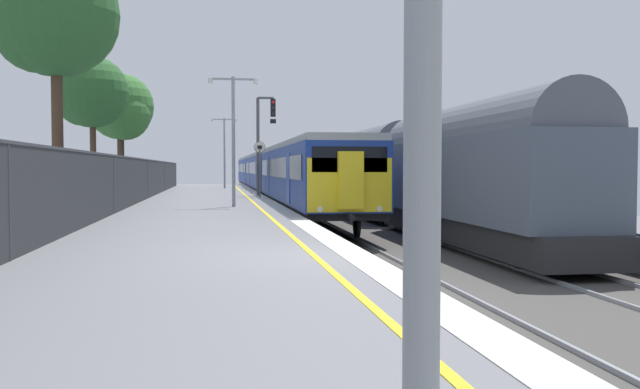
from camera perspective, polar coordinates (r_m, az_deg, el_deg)
ground at (r=12.88m, az=12.82°, el=-7.45°), size 17.40×110.00×1.21m
commuter_train_at_platform at (r=50.52m, az=-4.16°, el=1.92°), size 2.83×59.96×3.81m
freight_train_adjacent_track at (r=29.04m, az=7.46°, el=2.14°), size 2.60×28.58×4.58m
signal_gantry at (r=38.18m, az=-4.88°, el=5.08°), size 1.10×0.24×5.55m
speed_limit_sign at (r=35.20m, az=-5.11°, el=2.73°), size 0.59×0.08×2.93m
platform_lamp_mid at (r=27.36m, az=-7.33°, el=5.48°), size 2.00×0.20×5.20m
platform_lamp_far at (r=52.24m, az=-8.08°, el=4.02°), size 2.00×0.20×5.38m
platform_back_fence at (r=12.28m, az=-24.85°, el=-0.31°), size 0.07×99.00×2.01m
background_tree_left at (r=37.06m, az=-18.87°, el=7.99°), size 3.70×3.70×7.32m
background_tree_centre at (r=42.53m, az=-16.41°, el=6.91°), size 3.98×4.03×7.25m
background_tree_right at (r=27.52m, az=-21.75°, el=13.64°), size 4.62×4.62×9.55m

